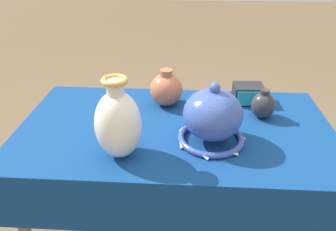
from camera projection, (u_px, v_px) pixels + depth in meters
name	position (u px, v px, depth m)	size (l,w,h in m)	color
display_table	(175.00, 146.00, 1.30)	(1.21, 0.67, 0.76)	olive
vase_tall_bulbous	(118.00, 123.00, 1.05)	(0.15, 0.15, 0.28)	white
vase_dome_bell	(212.00, 118.00, 1.14)	(0.24, 0.25, 0.23)	#3851A8
mosaic_tile_box	(248.00, 94.00, 1.43)	(0.13, 0.11, 0.08)	#232328
jar_round_charcoal	(263.00, 105.00, 1.31)	(0.09, 0.09, 0.12)	#2D2D33
jar_round_terracotta	(166.00, 89.00, 1.40)	(0.14, 0.14, 0.16)	#BC6642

